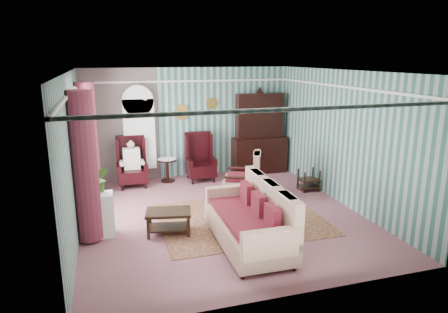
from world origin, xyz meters
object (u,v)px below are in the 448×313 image
object	(u,v)px
wingback_right	(200,157)
plant_stand	(98,215)
seated_woman	(132,164)
coffee_table	(169,222)
dresser_hutch	(260,131)
nest_table	(309,180)
bookcase	(140,139)
round_side_table	(167,170)
wingback_left	(132,162)
sofa	(247,221)
floral_armchair	(242,179)

from	to	relation	value
wingback_right	plant_stand	distance (m)	3.76
seated_woman	coffee_table	size ratio (longest dim) A/B	1.45
dresser_hutch	wingback_right	bearing A→B (deg)	-171.23
dresser_hutch	seated_woman	distance (m)	3.56
nest_table	dresser_hutch	bearing A→B (deg)	107.39
bookcase	round_side_table	distance (m)	1.07
wingback_left	coffee_table	world-z (taller)	wingback_left
plant_stand	sofa	distance (m)	2.68
plant_stand	seated_woman	bearing A→B (deg)	73.78
wingback_right	dresser_hutch	bearing A→B (deg)	8.77
floral_armchair	coffee_table	size ratio (longest dim) A/B	1.17
seated_woman	sofa	world-z (taller)	seated_woman
wingback_left	floral_armchair	size ratio (longest dim) A/B	1.31
wingback_right	round_side_table	size ratio (longest dim) A/B	2.08
wingback_right	coffee_table	xyz separation A→B (m)	(-1.32, -3.00, -0.41)
bookcase	seated_woman	bearing A→B (deg)	-122.66
sofa	nest_table	bearing A→B (deg)	-45.75
seated_woman	sofa	distance (m)	4.21
round_side_table	dresser_hutch	bearing A→B (deg)	2.64
seated_woman	plant_stand	world-z (taller)	seated_woman
wingback_left	sofa	size ratio (longest dim) A/B	0.56
dresser_hutch	coffee_table	xyz separation A→B (m)	(-3.07, -3.27, -0.96)
bookcase	dresser_hutch	distance (m)	3.25
dresser_hutch	plant_stand	world-z (taller)	dresser_hutch
wingback_right	plant_stand	size ratio (longest dim) A/B	1.56
seated_woman	round_side_table	world-z (taller)	seated_woman
round_side_table	nest_table	bearing A→B (deg)	-28.20
wingback_left	coffee_table	xyz separation A→B (m)	(0.43, -3.00, -0.41)
dresser_hutch	round_side_table	size ratio (longest dim) A/B	3.93
round_side_table	floral_armchair	distance (m)	2.29
seated_woman	round_side_table	size ratio (longest dim) A/B	1.97
round_side_table	nest_table	distance (m)	3.60
seated_woman	wingback_left	bearing A→B (deg)	0.00
dresser_hutch	wingback_left	size ratio (longest dim) A/B	1.89
nest_table	plant_stand	bearing A→B (deg)	-166.16
plant_stand	bookcase	bearing A→B (deg)	71.51
round_side_table	plant_stand	bearing A→B (deg)	-120.38
bookcase	sofa	bearing A→B (deg)	-72.01
bookcase	nest_table	size ratio (longest dim) A/B	4.15
plant_stand	sofa	bearing A→B (deg)	-24.83
wingback_right	coffee_table	bearing A→B (deg)	-113.84
floral_armchair	coffee_table	distance (m)	2.35
wingback_left	nest_table	world-z (taller)	wingback_left
nest_table	sofa	size ratio (longest dim) A/B	0.24
wingback_left	wingback_right	world-z (taller)	same
nest_table	bookcase	bearing A→B (deg)	153.08
sofa	floral_armchair	bearing A→B (deg)	-16.45
sofa	plant_stand	bearing A→B (deg)	65.71
seated_woman	floral_armchair	size ratio (longest dim) A/B	1.24
wingback_left	sofa	distance (m)	4.21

